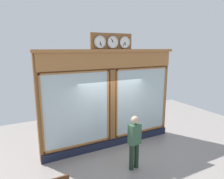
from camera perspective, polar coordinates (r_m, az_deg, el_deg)
shop_facade at (r=7.24m, az=-0.46°, el=-2.67°), size 5.22×0.42×4.13m
pedestrian at (r=6.16m, az=6.46°, el=-14.31°), size 0.38×0.26×1.69m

